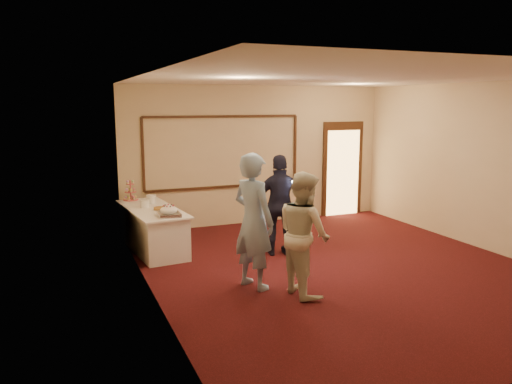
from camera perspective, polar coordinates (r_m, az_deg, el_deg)
floor at (r=8.23m, az=9.64°, el=-8.61°), size 7.00×7.00×0.00m
room_walls at (r=7.82m, az=10.08°, el=5.59°), size 6.04×7.04×3.02m
wall_molding at (r=10.66m, az=-3.73°, el=4.59°), size 3.45×0.04×1.55m
doorway at (r=11.97m, az=9.84°, el=2.56°), size 1.05×0.07×2.20m
buffet_table at (r=9.21m, az=-11.75°, el=-4.14°), size 1.03×2.17×0.77m
pavlova_tray at (r=8.40m, az=-9.95°, el=-2.23°), size 0.37×0.51×0.18m
cupcake_stand at (r=9.94m, az=-14.14°, el=-0.04°), size 0.29×0.29×0.43m
plate_stack_a at (r=9.20m, az=-12.57°, el=-1.30°), size 0.17×0.17×0.14m
plate_stack_b at (r=9.54m, az=-11.88°, el=-0.82°), size 0.19×0.19×0.16m
tart at (r=8.91m, az=-10.91°, el=-1.90°), size 0.26×0.26×0.05m
man at (r=7.07m, az=-0.30°, el=-3.35°), size 0.71×0.84×1.95m
woman at (r=6.90m, az=5.48°, el=-4.74°), size 0.69×0.86×1.71m
guest at (r=8.65m, az=2.82°, el=-1.52°), size 1.11×0.69×1.76m
camera_flash at (r=8.40m, az=4.40°, el=1.12°), size 0.07×0.04×0.05m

